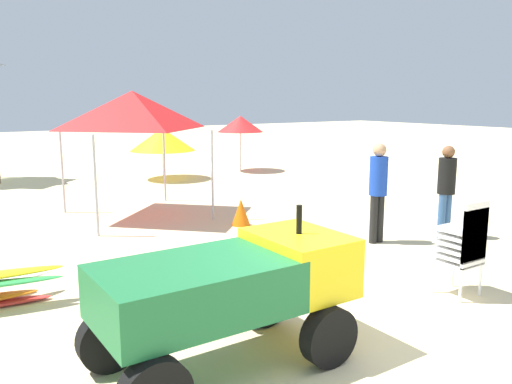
{
  "coord_description": "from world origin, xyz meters",
  "views": [
    {
      "loc": [
        -3.78,
        -3.71,
        2.58
      ],
      "look_at": [
        0.88,
        3.27,
        1.06
      ],
      "focal_mm": 36.56,
      "sensor_mm": 36.0,
      "label": 1
    }
  ],
  "objects_px": {
    "beach_umbrella_mid": "(240,124)",
    "traffic_cone_near": "(241,212)",
    "traffic_cone_far": "(291,248)",
    "beach_umbrella_far": "(162,139)",
    "lifeguard_near_left": "(446,185)",
    "lifeguard_near_right": "(378,186)",
    "stacked_plastic_chairs": "(466,242)",
    "utility_cart": "(232,288)",
    "popup_canopy": "(133,110)",
    "cooler_box": "(192,269)"
  },
  "relations": [
    {
      "from": "beach_umbrella_far",
      "to": "traffic_cone_far",
      "type": "relative_size",
      "value": 3.73
    },
    {
      "from": "lifeguard_near_right",
      "to": "popup_canopy",
      "type": "relative_size",
      "value": 0.66
    },
    {
      "from": "utility_cart",
      "to": "lifeguard_near_right",
      "type": "height_order",
      "value": "lifeguard_near_right"
    },
    {
      "from": "traffic_cone_far",
      "to": "popup_canopy",
      "type": "bearing_deg",
      "value": 99.02
    },
    {
      "from": "popup_canopy",
      "to": "traffic_cone_near",
      "type": "xyz_separation_m",
      "value": [
        1.46,
        -2.03,
        -2.04
      ]
    },
    {
      "from": "lifeguard_near_left",
      "to": "beach_umbrella_mid",
      "type": "relative_size",
      "value": 0.88
    },
    {
      "from": "lifeguard_near_right",
      "to": "traffic_cone_near",
      "type": "distance_m",
      "value": 2.89
    },
    {
      "from": "utility_cart",
      "to": "traffic_cone_far",
      "type": "height_order",
      "value": "utility_cart"
    },
    {
      "from": "lifeguard_near_left",
      "to": "lifeguard_near_right",
      "type": "height_order",
      "value": "lifeguard_near_right"
    },
    {
      "from": "stacked_plastic_chairs",
      "to": "cooler_box",
      "type": "xyz_separation_m",
      "value": [
        -2.69,
        2.51,
        -0.58
      ]
    },
    {
      "from": "traffic_cone_far",
      "to": "traffic_cone_near",
      "type": "bearing_deg",
      "value": 74.56
    },
    {
      "from": "stacked_plastic_chairs",
      "to": "cooler_box",
      "type": "bearing_deg",
      "value": 137.01
    },
    {
      "from": "traffic_cone_near",
      "to": "traffic_cone_far",
      "type": "height_order",
      "value": "traffic_cone_far"
    },
    {
      "from": "lifeguard_near_left",
      "to": "traffic_cone_near",
      "type": "xyz_separation_m",
      "value": [
        -2.64,
        2.91,
        -0.72
      ]
    },
    {
      "from": "lifeguard_near_left",
      "to": "lifeguard_near_right",
      "type": "distance_m",
      "value": 1.38
    },
    {
      "from": "stacked_plastic_chairs",
      "to": "cooler_box",
      "type": "height_order",
      "value": "stacked_plastic_chairs"
    },
    {
      "from": "stacked_plastic_chairs",
      "to": "traffic_cone_far",
      "type": "height_order",
      "value": "stacked_plastic_chairs"
    },
    {
      "from": "beach_umbrella_mid",
      "to": "utility_cart",
      "type": "bearing_deg",
      "value": -122.38
    },
    {
      "from": "traffic_cone_far",
      "to": "utility_cart",
      "type": "bearing_deg",
      "value": -137.79
    },
    {
      "from": "utility_cart",
      "to": "beach_umbrella_mid",
      "type": "distance_m",
      "value": 13.79
    },
    {
      "from": "lifeguard_near_left",
      "to": "lifeguard_near_right",
      "type": "xyz_separation_m",
      "value": [
        -1.29,
        0.47,
        0.05
      ]
    },
    {
      "from": "beach_umbrella_mid",
      "to": "beach_umbrella_far",
      "type": "xyz_separation_m",
      "value": [
        -3.07,
        -0.23,
        -0.39
      ]
    },
    {
      "from": "popup_canopy",
      "to": "lifeguard_near_left",
      "type": "bearing_deg",
      "value": -50.27
    },
    {
      "from": "stacked_plastic_chairs",
      "to": "lifeguard_near_right",
      "type": "height_order",
      "value": "lifeguard_near_right"
    },
    {
      "from": "lifeguard_near_left",
      "to": "popup_canopy",
      "type": "xyz_separation_m",
      "value": [
        -4.1,
        4.93,
        1.33
      ]
    },
    {
      "from": "beach_umbrella_mid",
      "to": "traffic_cone_far",
      "type": "relative_size",
      "value": 3.54
    },
    {
      "from": "lifeguard_near_left",
      "to": "traffic_cone_far",
      "type": "height_order",
      "value": "lifeguard_near_left"
    },
    {
      "from": "utility_cart",
      "to": "stacked_plastic_chairs",
      "type": "bearing_deg",
      "value": -2.8
    },
    {
      "from": "popup_canopy",
      "to": "traffic_cone_far",
      "type": "distance_m",
      "value": 5.12
    },
    {
      "from": "stacked_plastic_chairs",
      "to": "lifeguard_near_left",
      "type": "bearing_deg",
      "value": 41.23
    },
    {
      "from": "traffic_cone_near",
      "to": "traffic_cone_far",
      "type": "relative_size",
      "value": 1.0
    },
    {
      "from": "lifeguard_near_left",
      "to": "beach_umbrella_far",
      "type": "height_order",
      "value": "lifeguard_near_left"
    },
    {
      "from": "lifeguard_near_right",
      "to": "beach_umbrella_mid",
      "type": "distance_m",
      "value": 9.79
    },
    {
      "from": "popup_canopy",
      "to": "lifeguard_near_right",
      "type": "bearing_deg",
      "value": -57.84
    },
    {
      "from": "beach_umbrella_far",
      "to": "cooler_box",
      "type": "height_order",
      "value": "beach_umbrella_far"
    },
    {
      "from": "lifeguard_near_right",
      "to": "popup_canopy",
      "type": "distance_m",
      "value": 5.43
    },
    {
      "from": "beach_umbrella_mid",
      "to": "beach_umbrella_far",
      "type": "bearing_deg",
      "value": -175.67
    },
    {
      "from": "beach_umbrella_mid",
      "to": "popup_canopy",
      "type": "bearing_deg",
      "value": -139.87
    },
    {
      "from": "traffic_cone_far",
      "to": "beach_umbrella_far",
      "type": "bearing_deg",
      "value": 78.13
    },
    {
      "from": "beach_umbrella_far",
      "to": "cooler_box",
      "type": "bearing_deg",
      "value": -111.45
    },
    {
      "from": "traffic_cone_near",
      "to": "traffic_cone_far",
      "type": "distance_m",
      "value": 2.71
    },
    {
      "from": "utility_cart",
      "to": "traffic_cone_far",
      "type": "bearing_deg",
      "value": 42.21
    },
    {
      "from": "beach_umbrella_mid",
      "to": "traffic_cone_near",
      "type": "height_order",
      "value": "beach_umbrella_mid"
    },
    {
      "from": "stacked_plastic_chairs",
      "to": "popup_canopy",
      "type": "relative_size",
      "value": 0.47
    },
    {
      "from": "lifeguard_near_left",
      "to": "lifeguard_near_right",
      "type": "bearing_deg",
      "value": 160.12
    },
    {
      "from": "stacked_plastic_chairs",
      "to": "lifeguard_near_left",
      "type": "relative_size",
      "value": 0.75
    },
    {
      "from": "stacked_plastic_chairs",
      "to": "beach_umbrella_mid",
      "type": "distance_m",
      "value": 12.46
    },
    {
      "from": "lifeguard_near_right",
      "to": "traffic_cone_far",
      "type": "height_order",
      "value": "lifeguard_near_right"
    },
    {
      "from": "lifeguard_near_left",
      "to": "cooler_box",
      "type": "relative_size",
      "value": 3.03
    },
    {
      "from": "popup_canopy",
      "to": "beach_umbrella_far",
      "type": "xyz_separation_m",
      "value": [
        2.68,
        4.62,
        -1.04
      ]
    }
  ]
}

